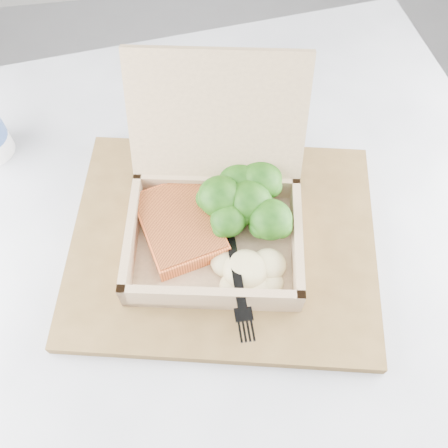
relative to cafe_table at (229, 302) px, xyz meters
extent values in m
cylinder|color=black|center=(0.00, 0.00, -0.54)|extent=(0.46, 0.46, 0.02)
cylinder|color=black|center=(0.00, 0.00, -0.19)|extent=(0.08, 0.08, 0.71)
cube|color=silver|center=(0.00, 0.00, 0.18)|extent=(0.92, 0.92, 0.03)
cube|color=brown|center=(-0.01, 0.01, 0.20)|extent=(0.44, 0.38, 0.02)
cube|color=tan|center=(-0.02, 0.00, 0.21)|extent=(0.24, 0.20, 0.01)
cube|color=#9F815E|center=(-0.12, 0.01, 0.23)|extent=(0.04, 0.16, 0.04)
cube|color=#9F815E|center=(0.08, -0.02, 0.23)|extent=(0.04, 0.16, 0.04)
cube|color=#9F815E|center=(-0.03, -0.08, 0.23)|extent=(0.21, 0.05, 0.04)
cube|color=#9F815E|center=(-0.01, 0.07, 0.23)|extent=(0.21, 0.05, 0.04)
cube|color=tan|center=(0.00, 0.11, 0.32)|extent=(0.22, 0.11, 0.15)
cube|color=orange|center=(-0.06, 0.02, 0.23)|extent=(0.11, 0.14, 0.02)
ellipsoid|color=beige|center=(0.01, -0.05, 0.23)|extent=(0.09, 0.07, 0.03)
cube|color=black|center=(0.00, 0.00, 0.24)|extent=(0.01, 0.10, 0.02)
cube|color=black|center=(0.00, -0.08, 0.24)|extent=(0.02, 0.04, 0.01)
cube|color=white|center=(-0.06, 0.21, 0.19)|extent=(0.08, 0.14, 0.00)
camera|label=1|loc=(-0.05, -0.29, 0.77)|focal=40.00mm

